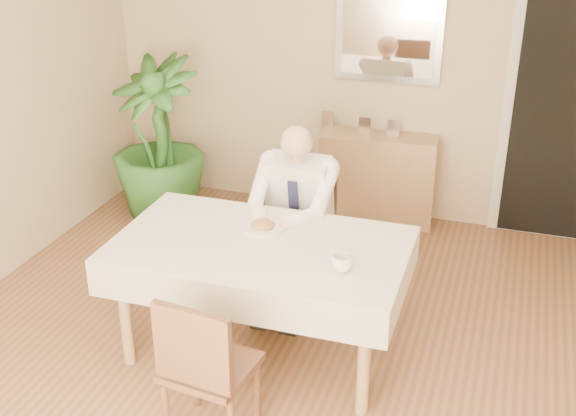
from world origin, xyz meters
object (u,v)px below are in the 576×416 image
(coffee_mug, at_px, (342,263))
(potted_palm, at_px, (157,140))
(chair_far, at_px, (304,223))
(dining_table, at_px, (261,256))
(seated_man, at_px, (292,211))
(sideboard, at_px, (377,178))
(chair_near, at_px, (204,365))

(coffee_mug, distance_m, potted_palm, 2.68)
(chair_far, distance_m, potted_palm, 1.67)
(dining_table, bearing_deg, seated_man, 89.76)
(chair_far, xyz_separation_m, potted_palm, (-1.50, 0.70, 0.21))
(chair_far, xyz_separation_m, sideboard, (0.27, 1.20, -0.10))
(dining_table, bearing_deg, potted_palm, 133.24)
(dining_table, relative_size, potted_palm, 1.24)
(seated_man, bearing_deg, coffee_mug, -55.05)
(sideboard, relative_size, potted_palm, 0.69)
(sideboard, bearing_deg, dining_table, -102.93)
(seated_man, bearing_deg, potted_palm, 146.63)
(coffee_mug, xyz_separation_m, sideboard, (-0.26, 2.24, -0.42))
(chair_far, distance_m, sideboard, 1.23)
(seated_man, bearing_deg, chair_far, 90.00)
(dining_table, height_order, seated_man, seated_man)
(dining_table, bearing_deg, chair_near, -89.40)
(seated_man, bearing_deg, chair_near, -89.50)
(dining_table, xyz_separation_m, coffee_mug, (0.53, -0.17, 0.13))
(sideboard, bearing_deg, chair_near, -100.50)
(chair_near, bearing_deg, sideboard, 91.63)
(chair_far, xyz_separation_m, seated_man, (0.00, -0.28, 0.21))
(dining_table, xyz_separation_m, seated_man, (0.00, 0.59, 0.02))
(chair_far, bearing_deg, potted_palm, 154.30)
(coffee_mug, height_order, sideboard, coffee_mug)
(chair_near, bearing_deg, potted_palm, 128.56)
(seated_man, height_order, sideboard, seated_man)
(seated_man, relative_size, potted_palm, 0.90)
(chair_near, distance_m, coffee_mug, 0.91)
(chair_near, bearing_deg, dining_table, 97.59)
(chair_far, relative_size, chair_near, 0.97)
(chair_near, xyz_separation_m, coffee_mug, (0.52, 0.69, 0.30))
(dining_table, xyz_separation_m, chair_far, (0.00, 0.88, -0.19))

